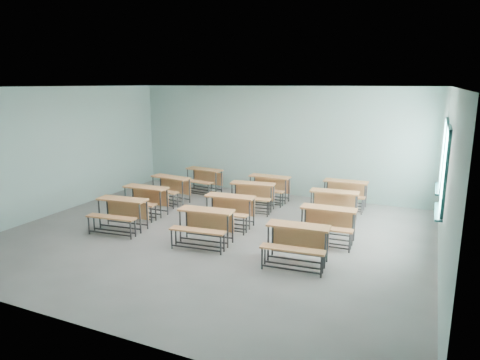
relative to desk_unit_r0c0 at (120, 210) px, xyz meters
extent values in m
cube|color=gray|center=(2.08, 0.62, -0.50)|extent=(9.00, 8.00, 0.02)
cube|color=white|center=(2.08, 0.62, 2.72)|extent=(9.00, 8.00, 0.02)
cube|color=#94B9B2|center=(2.08, 4.63, 1.11)|extent=(9.00, 0.02, 3.20)
cube|color=#94B9B2|center=(2.08, -3.39, 1.11)|extent=(9.00, 0.02, 3.20)
cube|color=#94B9B2|center=(-2.43, 0.62, 1.11)|extent=(0.02, 8.00, 3.20)
cube|color=#94B9B2|center=(6.59, 0.62, 1.11)|extent=(0.02, 8.00, 3.20)
cube|color=#1A4949|center=(6.55, 3.42, 0.44)|extent=(0.06, 1.20, 0.06)
cube|color=#1A4949|center=(6.55, 3.42, 1.98)|extent=(0.06, 1.20, 0.06)
cube|color=#1A4949|center=(6.55, 2.85, 1.21)|extent=(0.06, 0.06, 1.60)
cube|color=#1A4949|center=(6.55, 3.99, 1.21)|extent=(0.06, 0.06, 1.60)
cube|color=#1A4949|center=(6.55, 3.42, 1.21)|extent=(0.04, 0.04, 1.48)
cube|color=#1A4949|center=(6.55, 3.42, 1.21)|extent=(0.04, 1.08, 0.04)
cube|color=#1A4949|center=(6.51, 3.42, 0.38)|extent=(0.14, 1.28, 0.04)
cube|color=white|center=(6.58, 3.42, 1.21)|extent=(0.01, 1.08, 1.48)
cube|color=#1A4949|center=(6.55, 1.42, 0.44)|extent=(0.06, 1.20, 0.06)
cube|color=#1A4949|center=(6.55, 1.42, 1.98)|extent=(0.06, 1.20, 0.06)
cube|color=#1A4949|center=(6.55, 0.85, 1.21)|extent=(0.06, 0.06, 1.60)
cube|color=#1A4949|center=(6.55, 1.99, 1.21)|extent=(0.06, 0.06, 1.60)
cube|color=#1A4949|center=(6.55, 1.42, 1.21)|extent=(0.04, 0.04, 1.48)
cube|color=#1A4949|center=(6.55, 1.42, 1.21)|extent=(0.04, 1.08, 0.04)
cube|color=#1A4949|center=(6.51, 1.42, 0.38)|extent=(0.14, 1.28, 0.04)
cube|color=white|center=(6.58, 1.42, 1.21)|extent=(0.01, 1.08, 1.48)
cube|color=#C77E47|center=(-0.01, 0.10, 0.22)|extent=(1.19, 0.51, 0.04)
cube|color=#C77E47|center=(-0.03, 0.28, -0.08)|extent=(1.09, 0.14, 0.40)
cylinder|color=#36383B|center=(-0.52, -0.11, -0.14)|extent=(0.04, 0.04, 0.68)
cylinder|color=#36383B|center=(0.53, 0.01, -0.14)|extent=(0.04, 0.04, 0.68)
cylinder|color=#36383B|center=(-0.55, 0.20, -0.14)|extent=(0.04, 0.04, 0.68)
cylinder|color=#36383B|center=(0.50, 0.31, -0.14)|extent=(0.04, 0.04, 0.68)
cube|color=#36383B|center=(0.01, -0.05, -0.39)|extent=(1.06, 0.14, 0.03)
cube|color=#36383B|center=(-0.03, 0.26, -0.39)|extent=(1.06, 0.14, 0.03)
cube|color=#C77E47|center=(0.04, -0.36, -0.07)|extent=(1.17, 0.36, 0.03)
cylinder|color=#36383B|center=(-0.48, -0.50, -0.29)|extent=(0.04, 0.04, 0.40)
cylinder|color=#36383B|center=(0.57, -0.39, -0.29)|extent=(0.04, 0.04, 0.40)
cylinder|color=#36383B|center=(-0.50, -0.32, -0.29)|extent=(0.04, 0.04, 0.40)
cylinder|color=#36383B|center=(0.56, -0.21, -0.29)|extent=(0.04, 0.04, 0.40)
cube|color=#36383B|center=(0.05, -0.45, -0.41)|extent=(1.06, 0.14, 0.03)
cube|color=#36383B|center=(0.03, -0.26, -0.41)|extent=(1.06, 0.14, 0.03)
cube|color=#C77E47|center=(2.13, 0.14, 0.22)|extent=(1.19, 0.50, 0.04)
cube|color=#C77E47|center=(2.12, 0.31, -0.08)|extent=(1.09, 0.13, 0.40)
cylinder|color=#36383B|center=(1.62, -0.07, -0.14)|extent=(0.04, 0.04, 0.68)
cylinder|color=#36383B|center=(2.68, 0.04, -0.14)|extent=(0.04, 0.04, 0.68)
cylinder|color=#36383B|center=(1.59, 0.23, -0.14)|extent=(0.04, 0.04, 0.68)
cylinder|color=#36383B|center=(2.64, 0.35, -0.14)|extent=(0.04, 0.04, 0.68)
cube|color=#36383B|center=(2.15, -0.02, -0.39)|extent=(1.06, 0.14, 0.03)
cube|color=#36383B|center=(2.12, 0.29, -0.39)|extent=(1.06, 0.14, 0.03)
cube|color=#C77E47|center=(2.18, -0.32, -0.07)|extent=(1.17, 0.36, 0.03)
cylinder|color=#36383B|center=(1.67, -0.47, -0.29)|extent=(0.04, 0.04, 0.40)
cylinder|color=#36383B|center=(2.72, -0.36, -0.29)|extent=(0.04, 0.04, 0.40)
cylinder|color=#36383B|center=(1.65, -0.29, -0.29)|extent=(0.04, 0.04, 0.40)
cylinder|color=#36383B|center=(2.70, -0.18, -0.29)|extent=(0.04, 0.04, 0.40)
cube|color=#36383B|center=(2.19, -0.41, -0.41)|extent=(1.06, 0.14, 0.03)
cube|color=#36383B|center=(2.17, -0.23, -0.41)|extent=(1.06, 0.14, 0.03)
cube|color=#C77E47|center=(4.17, -0.03, 0.22)|extent=(1.18, 0.48, 0.04)
cube|color=#C77E47|center=(4.15, 0.15, -0.08)|extent=(1.09, 0.11, 0.40)
cylinder|color=#36383B|center=(3.65, -0.23, -0.14)|extent=(0.04, 0.04, 0.68)
cylinder|color=#36383B|center=(4.71, -0.14, -0.14)|extent=(0.04, 0.04, 0.68)
cylinder|color=#36383B|center=(3.63, 0.08, -0.14)|extent=(0.04, 0.04, 0.68)
cylinder|color=#36383B|center=(4.68, 0.17, -0.14)|extent=(0.04, 0.04, 0.68)
cube|color=#36383B|center=(4.18, -0.18, -0.39)|extent=(1.06, 0.12, 0.03)
cube|color=#36383B|center=(4.15, 0.12, -0.39)|extent=(1.06, 0.12, 0.03)
cube|color=#C77E47|center=(4.21, -0.49, -0.07)|extent=(1.17, 0.34, 0.03)
cylinder|color=#36383B|center=(3.69, -0.63, -0.29)|extent=(0.04, 0.04, 0.40)
cylinder|color=#36383B|center=(4.74, -0.54, -0.29)|extent=(0.04, 0.04, 0.40)
cylinder|color=#36383B|center=(3.67, -0.44, -0.29)|extent=(0.04, 0.04, 0.40)
cylinder|color=#36383B|center=(4.73, -0.36, -0.29)|extent=(0.04, 0.04, 0.40)
cube|color=#36383B|center=(4.21, -0.58, -0.41)|extent=(1.06, 0.12, 0.03)
cube|color=#36383B|center=(4.20, -0.40, -0.41)|extent=(1.06, 0.12, 0.03)
cube|color=#C77E47|center=(-0.22, 1.26, 0.22)|extent=(1.16, 0.40, 0.04)
cube|color=#C77E47|center=(-0.23, 1.44, -0.08)|extent=(1.10, 0.04, 0.40)
cylinder|color=#36383B|center=(-0.75, 1.10, -0.14)|extent=(0.04, 0.04, 0.68)
cylinder|color=#36383B|center=(0.31, 1.11, -0.14)|extent=(0.04, 0.04, 0.68)
cylinder|color=#36383B|center=(-0.76, 1.40, -0.14)|extent=(0.04, 0.04, 0.68)
cylinder|color=#36383B|center=(0.30, 1.42, -0.14)|extent=(0.04, 0.04, 0.68)
cube|color=#36383B|center=(-0.22, 1.11, -0.39)|extent=(1.06, 0.05, 0.03)
cube|color=#36383B|center=(-0.23, 1.41, -0.39)|extent=(1.06, 0.05, 0.03)
cube|color=#C77E47|center=(-0.22, 0.80, -0.07)|extent=(1.16, 0.26, 0.03)
cylinder|color=#36383B|center=(-0.74, 0.70, -0.29)|extent=(0.04, 0.04, 0.40)
cylinder|color=#36383B|center=(0.31, 0.72, -0.29)|extent=(0.04, 0.04, 0.40)
cylinder|color=#36383B|center=(-0.75, 0.88, -0.29)|extent=(0.04, 0.04, 0.40)
cylinder|color=#36383B|center=(0.31, 0.90, -0.29)|extent=(0.04, 0.04, 0.40)
cube|color=#36383B|center=(-0.21, 0.71, -0.41)|extent=(1.06, 0.05, 0.03)
cube|color=#36383B|center=(-0.22, 0.89, -0.41)|extent=(1.06, 0.05, 0.03)
cube|color=#C77E47|center=(2.11, 1.35, 0.22)|extent=(1.18, 0.47, 0.04)
cube|color=#C77E47|center=(2.09, 1.53, -0.08)|extent=(1.10, 0.10, 0.40)
cylinder|color=#36383B|center=(1.59, 1.16, -0.14)|extent=(0.04, 0.04, 0.68)
cylinder|color=#36383B|center=(2.65, 1.24, -0.14)|extent=(0.04, 0.04, 0.68)
cylinder|color=#36383B|center=(1.57, 1.47, -0.14)|extent=(0.04, 0.04, 0.68)
cylinder|color=#36383B|center=(2.62, 1.54, -0.14)|extent=(0.04, 0.04, 0.68)
cube|color=#36383B|center=(2.12, 1.20, -0.39)|extent=(1.06, 0.11, 0.03)
cube|color=#36383B|center=(2.10, 1.50, -0.39)|extent=(1.06, 0.11, 0.03)
cube|color=#C77E47|center=(2.14, 0.89, -0.07)|extent=(1.17, 0.32, 0.03)
cylinder|color=#36383B|center=(1.62, 0.76, -0.29)|extent=(0.04, 0.04, 0.40)
cylinder|color=#36383B|center=(2.68, 0.84, -0.29)|extent=(0.04, 0.04, 0.40)
cylinder|color=#36383B|center=(1.61, 0.94, -0.29)|extent=(0.04, 0.04, 0.40)
cylinder|color=#36383B|center=(2.66, 1.02, -0.29)|extent=(0.04, 0.04, 0.40)
cube|color=#36383B|center=(2.15, 0.80, -0.41)|extent=(1.06, 0.11, 0.03)
cube|color=#36383B|center=(2.14, 0.98, -0.41)|extent=(1.06, 0.11, 0.03)
cube|color=#C77E47|center=(4.42, 1.31, 0.22)|extent=(1.17, 0.44, 0.04)
cube|color=#C77E47|center=(4.42, 1.49, -0.08)|extent=(1.10, 0.07, 0.40)
cylinder|color=#36383B|center=(3.90, 1.14, -0.14)|extent=(0.04, 0.04, 0.68)
cylinder|color=#36383B|center=(4.96, 1.19, -0.14)|extent=(0.04, 0.04, 0.68)
cylinder|color=#36383B|center=(3.89, 1.44, -0.14)|extent=(0.04, 0.04, 0.68)
cylinder|color=#36383B|center=(4.95, 1.49, -0.14)|extent=(0.04, 0.04, 0.68)
cube|color=#36383B|center=(4.43, 1.16, -0.39)|extent=(1.06, 0.08, 0.03)
cube|color=#36383B|center=(4.42, 1.47, -0.39)|extent=(1.06, 0.08, 0.03)
cube|color=#C77E47|center=(4.45, 0.85, -0.07)|extent=(1.16, 0.30, 0.03)
cylinder|color=#36383B|center=(3.92, 0.74, -0.29)|extent=(0.04, 0.04, 0.40)
cylinder|color=#36383B|center=(4.98, 0.79, -0.29)|extent=(0.04, 0.04, 0.40)
cylinder|color=#36383B|center=(3.91, 0.92, -0.29)|extent=(0.04, 0.04, 0.40)
cylinder|color=#36383B|center=(4.97, 0.97, -0.29)|extent=(0.04, 0.04, 0.40)
cube|color=#36383B|center=(4.45, 0.76, -0.41)|extent=(1.06, 0.08, 0.03)
cube|color=#36383B|center=(4.44, 0.94, -0.41)|extent=(1.06, 0.08, 0.03)
cube|color=#C77E47|center=(-0.30, 2.53, 0.22)|extent=(1.19, 0.52, 0.04)
cube|color=#C77E47|center=(-0.28, 2.71, -0.08)|extent=(1.09, 0.15, 0.40)
cylinder|color=#36383B|center=(-0.85, 2.44, -0.14)|extent=(0.04, 0.04, 0.68)
cylinder|color=#36383B|center=(0.20, 2.31, -0.14)|extent=(0.04, 0.04, 0.68)
cylinder|color=#36383B|center=(-0.81, 2.75, -0.14)|extent=(0.04, 0.04, 0.68)
cylinder|color=#36383B|center=(0.24, 2.62, -0.14)|extent=(0.04, 0.04, 0.68)
cube|color=#36383B|center=(-0.32, 2.38, -0.39)|extent=(1.05, 0.16, 0.03)
cube|color=#36383B|center=(-0.29, 2.68, -0.39)|extent=(1.05, 0.16, 0.03)
cube|color=#C77E47|center=(-0.36, 2.07, -0.07)|extent=(1.18, 0.38, 0.03)
cylinder|color=#36383B|center=(-0.90, 2.04, -0.29)|extent=(0.04, 0.04, 0.40)
cylinder|color=#36383B|center=(0.15, 1.92, -0.29)|extent=(0.04, 0.04, 0.40)
cylinder|color=#36383B|center=(-0.88, 2.23, -0.29)|extent=(0.04, 0.04, 0.40)
cylinder|color=#36383B|center=(0.18, 2.10, -0.29)|extent=(0.04, 0.04, 0.40)
cube|color=#36383B|center=(-0.37, 1.98, -0.41)|extent=(1.05, 0.16, 0.03)
cube|color=#36383B|center=(-0.35, 2.16, -0.41)|extent=(1.05, 0.16, 0.03)
cube|color=#C77E47|center=(2.09, 2.77, 0.22)|extent=(1.19, 0.53, 0.04)
cube|color=#C77E47|center=(2.06, 2.95, -0.08)|extent=(1.09, 0.16, 0.40)
cylinder|color=#36383B|center=(1.58, 2.55, -0.14)|extent=(0.04, 0.04, 0.68)
cylinder|color=#36383B|center=(2.63, 2.69, -0.14)|extent=(0.04, 0.04, 0.68)
cylinder|color=#36383B|center=(1.54, 2.86, -0.14)|extent=(0.04, 0.04, 0.68)
cylinder|color=#36383B|center=(2.59, 2.99, -0.14)|extent=(0.04, 0.04, 0.68)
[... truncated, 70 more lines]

